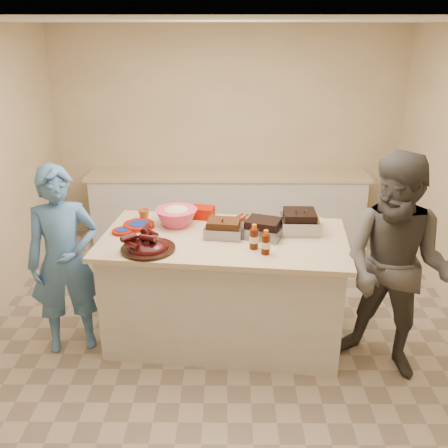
{
  "coord_description": "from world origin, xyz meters",
  "views": [
    {
      "loc": [
        -0.0,
        -4.01,
        2.67
      ],
      "look_at": [
        -0.03,
        -0.05,
        1.09
      ],
      "focal_mm": 40.0,
      "sensor_mm": 36.0,
      "label": 1
    }
  ],
  "objects_px": {
    "bbq_bottle_a": "(254,248)",
    "mustard_bottle": "(211,234)",
    "guest_gray": "(382,366)",
    "bbq_bottle_b": "(265,254)",
    "coleslaw_bowl": "(177,225)",
    "plastic_cup": "(144,219)",
    "rib_platter": "(148,250)",
    "island": "(224,335)",
    "guest_blue": "(75,344)",
    "roasting_pan": "(299,231)"
  },
  "relations": [
    {
      "from": "bbq_bottle_a",
      "to": "guest_blue",
      "type": "bearing_deg",
      "value": 177.18
    },
    {
      "from": "roasting_pan",
      "to": "coleslaw_bowl",
      "type": "xyz_separation_m",
      "value": [
        -1.09,
        0.14,
        0.0
      ]
    },
    {
      "from": "rib_platter",
      "to": "bbq_bottle_b",
      "type": "height_order",
      "value": "bbq_bottle_b"
    },
    {
      "from": "mustard_bottle",
      "to": "guest_gray",
      "type": "bearing_deg",
      "value": -19.77
    },
    {
      "from": "island",
      "to": "bbq_bottle_a",
      "type": "xyz_separation_m",
      "value": [
        0.24,
        -0.23,
        0.99
      ]
    },
    {
      "from": "roasting_pan",
      "to": "bbq_bottle_a",
      "type": "bearing_deg",
      "value": -137.14
    },
    {
      "from": "coleslaw_bowl",
      "to": "bbq_bottle_a",
      "type": "relative_size",
      "value": 1.82
    },
    {
      "from": "bbq_bottle_a",
      "to": "bbq_bottle_b",
      "type": "relative_size",
      "value": 1.03
    },
    {
      "from": "island",
      "to": "bbq_bottle_a",
      "type": "distance_m",
      "value": 1.04
    },
    {
      "from": "bbq_bottle_b",
      "to": "mustard_bottle",
      "type": "bearing_deg",
      "value": 137.1
    },
    {
      "from": "rib_platter",
      "to": "bbq_bottle_b",
      "type": "bearing_deg",
      "value": -3.95
    },
    {
      "from": "rib_platter",
      "to": "guest_gray",
      "type": "distance_m",
      "value": 2.19
    },
    {
      "from": "island",
      "to": "guest_blue",
      "type": "relative_size",
      "value": 1.26
    },
    {
      "from": "roasting_pan",
      "to": "bbq_bottle_b",
      "type": "height_order",
      "value": "bbq_bottle_b"
    },
    {
      "from": "island",
      "to": "guest_gray",
      "type": "distance_m",
      "value": 1.41
    },
    {
      "from": "bbq_bottle_a",
      "to": "plastic_cup",
      "type": "distance_m",
      "value": 1.18
    },
    {
      "from": "coleslaw_bowl",
      "to": "guest_blue",
      "type": "bearing_deg",
      "value": -154.84
    },
    {
      "from": "coleslaw_bowl",
      "to": "plastic_cup",
      "type": "height_order",
      "value": "coleslaw_bowl"
    },
    {
      "from": "rib_platter",
      "to": "mustard_bottle",
      "type": "relative_size",
      "value": 3.37
    },
    {
      "from": "bbq_bottle_a",
      "to": "mustard_bottle",
      "type": "relative_size",
      "value": 1.6
    },
    {
      "from": "bbq_bottle_a",
      "to": "plastic_cup",
      "type": "relative_size",
      "value": 1.98
    },
    {
      "from": "bbq_bottle_b",
      "to": "mustard_bottle",
      "type": "xyz_separation_m",
      "value": [
        -0.44,
        0.41,
        0.0
      ]
    },
    {
      "from": "bbq_bottle_b",
      "to": "guest_gray",
      "type": "xyz_separation_m",
      "value": [
        1.01,
        -0.11,
        -0.99
      ]
    },
    {
      "from": "guest_blue",
      "to": "coleslaw_bowl",
      "type": "bearing_deg",
      "value": 8.75
    },
    {
      "from": "bbq_bottle_b",
      "to": "guest_blue",
      "type": "xyz_separation_m",
      "value": [
        -1.67,
        0.18,
        -0.99
      ]
    },
    {
      "from": "mustard_bottle",
      "to": "rib_platter",
      "type": "bearing_deg",
      "value": -145.27
    },
    {
      "from": "roasting_pan",
      "to": "coleslaw_bowl",
      "type": "height_order",
      "value": "coleslaw_bowl"
    },
    {
      "from": "island",
      "to": "rib_platter",
      "type": "xyz_separation_m",
      "value": [
        -0.61,
        -0.27,
        0.99
      ]
    },
    {
      "from": "island",
      "to": "bbq_bottle_b",
      "type": "distance_m",
      "value": 1.09
    },
    {
      "from": "roasting_pan",
      "to": "bbq_bottle_a",
      "type": "height_order",
      "value": "bbq_bottle_a"
    },
    {
      "from": "rib_platter",
      "to": "guest_blue",
      "type": "xyz_separation_m",
      "value": [
        -0.73,
        0.11,
        -0.99
      ]
    },
    {
      "from": "bbq_bottle_b",
      "to": "guest_blue",
      "type": "height_order",
      "value": "bbq_bottle_b"
    },
    {
      "from": "rib_platter",
      "to": "guest_blue",
      "type": "distance_m",
      "value": 1.23
    },
    {
      "from": "coleslaw_bowl",
      "to": "mustard_bottle",
      "type": "xyz_separation_m",
      "value": [
        0.32,
        -0.2,
        -0.0
      ]
    },
    {
      "from": "mustard_bottle",
      "to": "guest_blue",
      "type": "relative_size",
      "value": 0.08
    },
    {
      "from": "guest_gray",
      "to": "bbq_bottle_a",
      "type": "bearing_deg",
      "value": -156.38
    },
    {
      "from": "bbq_bottle_b",
      "to": "bbq_bottle_a",
      "type": "bearing_deg",
      "value": 130.6
    },
    {
      "from": "rib_platter",
      "to": "guest_gray",
      "type": "height_order",
      "value": "rib_platter"
    },
    {
      "from": "guest_blue",
      "to": "bbq_bottle_a",
      "type": "bearing_deg",
      "value": -19.24
    },
    {
      "from": "bbq_bottle_b",
      "to": "rib_platter",
      "type": "bearing_deg",
      "value": 176.05
    },
    {
      "from": "bbq_bottle_b",
      "to": "coleslaw_bowl",
      "type": "bearing_deg",
      "value": 141.46
    },
    {
      "from": "guest_gray",
      "to": "bbq_bottle_b",
      "type": "bearing_deg",
      "value": -151.69
    },
    {
      "from": "coleslaw_bowl",
      "to": "guest_gray",
      "type": "height_order",
      "value": "coleslaw_bowl"
    },
    {
      "from": "island",
      "to": "guest_gray",
      "type": "bearing_deg",
      "value": -12.33
    },
    {
      "from": "rib_platter",
      "to": "mustard_bottle",
      "type": "distance_m",
      "value": 0.61
    },
    {
      "from": "guest_blue",
      "to": "mustard_bottle",
      "type": "bearing_deg",
      "value": -5.78
    },
    {
      "from": "mustard_bottle",
      "to": "island",
      "type": "bearing_deg",
      "value": -34.59
    },
    {
      "from": "island",
      "to": "guest_gray",
      "type": "height_order",
      "value": "island"
    },
    {
      "from": "coleslaw_bowl",
      "to": "plastic_cup",
      "type": "distance_m",
      "value": 0.35
    },
    {
      "from": "roasting_pan",
      "to": "coleslaw_bowl",
      "type": "bearing_deg",
      "value": 174.02
    }
  ]
}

